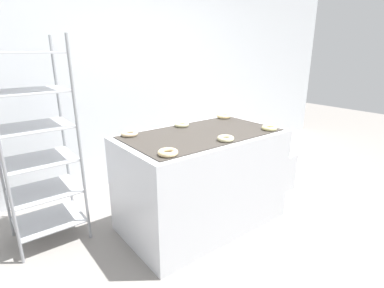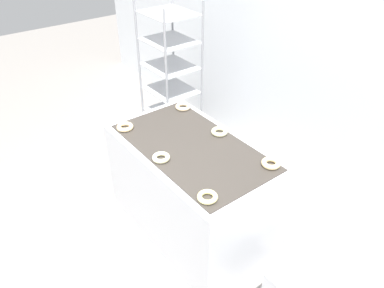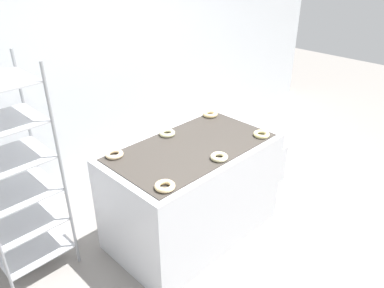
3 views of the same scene
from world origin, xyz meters
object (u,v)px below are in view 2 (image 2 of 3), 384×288
object	(u,v)px
donut_near_left	(125,127)
donut_far_center	(219,132)
baking_rack_cart	(171,79)
donut_near_right	(207,197)
donut_near_center	(161,158)
fryer_machine	(192,188)
donut_far_left	(183,107)
donut_far_right	(271,163)

from	to	relation	value
donut_near_left	donut_far_center	world-z (taller)	donut_near_left
baking_rack_cart	donut_near_right	distance (m)	2.05
donut_near_center	baking_rack_cart	bearing A→B (deg)	142.61
fryer_machine	donut_far_left	world-z (taller)	donut_far_left
baking_rack_cart	fryer_machine	bearing A→B (deg)	-27.53
donut_near_left	donut_far_center	distance (m)	0.83
donut_near_center	donut_far_left	world-z (taller)	same
donut_near_left	donut_far_left	bearing A→B (deg)	89.00
donut_near_center	donut_far_center	xyz separation A→B (m)	(-0.01, 0.61, -0.00)
baking_rack_cart	donut_near_center	xyz separation A→B (m)	(1.24, -0.95, 0.04)
fryer_machine	donut_far_left	size ratio (longest dim) A/B	10.25
donut_far_left	donut_far_center	world-z (taller)	same
donut_near_left	donut_near_right	world-z (taller)	donut_near_left
fryer_machine	donut_far_center	world-z (taller)	donut_far_center
donut_near_left	donut_far_left	size ratio (longest dim) A/B	1.01
donut_far_left	donut_far_center	xyz separation A→B (m)	(0.55, -0.02, 0.00)
donut_near_left	donut_near_right	bearing A→B (deg)	0.03
donut_near_left	donut_far_right	xyz separation A→B (m)	(1.14, 0.62, 0.00)
donut_near_center	donut_far_left	bearing A→B (deg)	132.02
fryer_machine	donut_near_right	bearing A→B (deg)	-28.08
fryer_machine	donut_near_right	distance (m)	0.80
donut_near_right	donut_far_right	world-z (taller)	donut_far_right
donut_far_right	donut_near_right	bearing A→B (deg)	-90.42
donut_far_center	donut_far_right	world-z (taller)	donut_far_right
fryer_machine	donut_far_left	xyz separation A→B (m)	(-0.56, 0.32, 0.48)
fryer_machine	baking_rack_cart	world-z (taller)	baking_rack_cart
fryer_machine	donut_far_left	bearing A→B (deg)	150.22
donut_far_right	baking_rack_cart	bearing A→B (deg)	169.71
donut_near_left	donut_near_center	world-z (taller)	donut_near_left
donut_far_center	donut_far_right	size ratio (longest dim) A/B	0.97
donut_far_right	donut_near_center	bearing A→B (deg)	-132.60
fryer_machine	donut_far_right	distance (m)	0.81
donut_far_left	donut_far_center	size ratio (longest dim) A/B	1.03
baking_rack_cart	donut_near_right	size ratio (longest dim) A/B	12.24
donut_far_right	donut_near_left	bearing A→B (deg)	-151.49
fryer_machine	donut_near_right	size ratio (longest dim) A/B	10.44
donut_near_center	donut_near_right	world-z (taller)	donut_near_center
baking_rack_cart	donut_near_left	size ratio (longest dim) A/B	11.94
donut_near_right	donut_far_right	size ratio (longest dim) A/B	0.97
baking_rack_cart	donut_far_center	distance (m)	1.28
fryer_machine	donut_far_right	world-z (taller)	donut_far_right
donut_far_left	baking_rack_cart	bearing A→B (deg)	154.40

